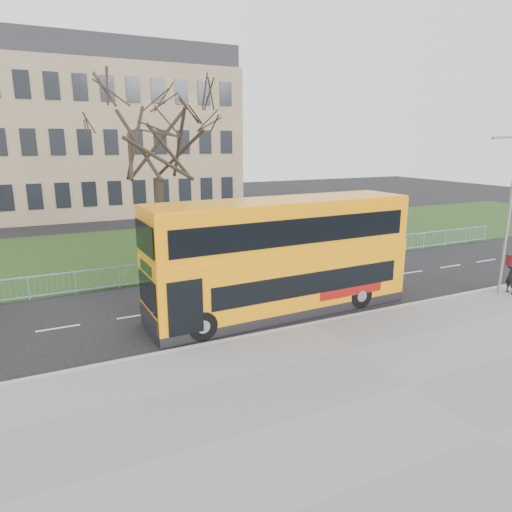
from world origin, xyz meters
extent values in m
plane|color=black|center=(0.00, 0.00, 0.00)|extent=(120.00, 120.00, 0.00)
cube|color=slate|center=(0.00, -6.75, 0.06)|extent=(80.00, 10.50, 0.12)
cube|color=#98989B|center=(0.00, -1.55, 0.07)|extent=(80.00, 0.20, 0.14)
cube|color=#203914|center=(0.00, 14.30, 0.04)|extent=(80.00, 15.40, 0.08)
cube|color=#836C53|center=(-5.00, 35.00, 7.00)|extent=(30.00, 15.00, 14.00)
cube|color=orange|center=(-0.35, 0.40, 1.43)|extent=(11.29, 3.04, 2.08)
cube|color=orange|center=(-0.35, 0.40, 2.65)|extent=(11.29, 3.04, 0.36)
cube|color=orange|center=(-0.35, 0.40, 3.76)|extent=(11.23, 2.99, 1.87)
cube|color=black|center=(0.34, -0.92, 1.51)|extent=(8.64, 0.33, 0.91)
cube|color=black|center=(-0.30, -0.92, 3.67)|extent=(10.31, 0.39, 1.01)
cylinder|color=black|center=(-4.31, -0.94, 0.56)|extent=(1.12, 0.34, 1.11)
cylinder|color=black|center=(2.95, -0.70, 0.56)|extent=(1.12, 0.34, 1.11)
cylinder|color=gray|center=(9.80, -2.24, 3.66)|extent=(0.14, 0.14, 7.08)
cylinder|color=gray|center=(9.19, -2.16, 7.20)|extent=(1.24, 0.25, 0.09)
cube|color=gray|center=(8.57, -2.08, 7.15)|extent=(0.42, 0.21, 0.11)
camera|label=1|loc=(-9.17, -15.62, 6.98)|focal=32.00mm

